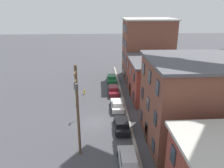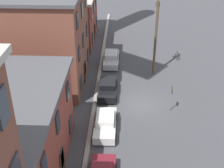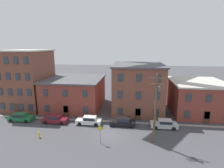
{
  "view_description": "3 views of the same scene",
  "coord_description": "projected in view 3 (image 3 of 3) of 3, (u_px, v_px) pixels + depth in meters",
  "views": [
    {
      "loc": [
        26.43,
        0.58,
        15.16
      ],
      "look_at": [
        -1.44,
        2.27,
        5.09
      ],
      "focal_mm": 35.0,
      "sensor_mm": 36.0,
      "label": 1
    },
    {
      "loc": [
        -25.36,
        1.79,
        16.96
      ],
      "look_at": [
        -1.42,
        2.76,
        3.04
      ],
      "focal_mm": 50.0,
      "sensor_mm": 36.0,
      "label": 2
    },
    {
      "loc": [
        3.26,
        -24.76,
        13.51
      ],
      "look_at": [
        0.04,
        2.79,
        7.44
      ],
      "focal_mm": 28.0,
      "sensor_mm": 36.0,
      "label": 3
    }
  ],
  "objects": [
    {
      "name": "apartment_midblock",
      "position": [
        75.0,
        92.0,
        39.25
      ],
      "size": [
        12.13,
        12.45,
        6.56
      ],
      "color": "brown",
      "rests_on": "ground_plane"
    },
    {
      "name": "caution_sign",
      "position": [
        100.0,
        132.0,
        24.42
      ],
      "size": [
        0.85,
        0.08,
        2.71
      ],
      "color": "slate",
      "rests_on": "ground_plane"
    },
    {
      "name": "ground_plane",
      "position": [
        110.0,
        134.0,
        27.28
      ],
      "size": [
        200.0,
        200.0,
        0.0
      ],
      "primitive_type": "plane",
      "color": "#424247"
    },
    {
      "name": "apartment_corner",
      "position": [
        29.0,
        79.0,
        38.79
      ],
      "size": [
        8.53,
        10.45,
        12.69
      ],
      "color": "brown",
      "rests_on": "ground_plane"
    },
    {
      "name": "kerb_strip",
      "position": [
        113.0,
        122.0,
        31.63
      ],
      "size": [
        56.0,
        0.36,
        0.16
      ],
      "primitive_type": "cube",
      "color": "#9E998E",
      "rests_on": "ground_plane"
    },
    {
      "name": "car_white",
      "position": [
        89.0,
        120.0,
        30.71
      ],
      "size": [
        4.4,
        1.92,
        1.43
      ],
      "color": "silver",
      "rests_on": "ground_plane"
    },
    {
      "name": "utility_pole",
      "position": [
        156.0,
        106.0,
        23.73
      ],
      "size": [
        2.4,
        0.44,
        9.93
      ],
      "color": "brown",
      "rests_on": "ground_plane"
    },
    {
      "name": "apartment_far",
      "position": [
        138.0,
        87.0,
        36.82
      ],
      "size": [
        10.38,
        11.4,
        9.85
      ],
      "color": "brown",
      "rests_on": "ground_plane"
    },
    {
      "name": "car_silver",
      "position": [
        164.0,
        124.0,
        29.28
      ],
      "size": [
        4.4,
        1.92,
        1.43
      ],
      "color": "#B7B7BC",
      "rests_on": "ground_plane"
    },
    {
      "name": "fire_hydrant",
      "position": [
        39.0,
        135.0,
        26.21
      ],
      "size": [
        0.24,
        0.34,
        0.96
      ],
      "color": "yellow",
      "rests_on": "ground_plane"
    },
    {
      "name": "apartment_annex",
      "position": [
        197.0,
        97.0,
        35.99
      ],
      "size": [
        10.64,
        11.79,
        6.48
      ],
      "color": "brown",
      "rests_on": "ground_plane"
    },
    {
      "name": "car_black",
      "position": [
        123.0,
        121.0,
        30.14
      ],
      "size": [
        4.4,
        1.92,
        1.43
      ],
      "color": "black",
      "rests_on": "ground_plane"
    },
    {
      "name": "car_maroon",
      "position": [
        55.0,
        119.0,
        31.29
      ],
      "size": [
        4.4,
        1.92,
        1.43
      ],
      "color": "maroon",
      "rests_on": "ground_plane"
    },
    {
      "name": "car_green",
      "position": [
        21.0,
        117.0,
        32.08
      ],
      "size": [
        4.4,
        1.92,
        1.43
      ],
      "color": "#1E6638",
      "rests_on": "ground_plane"
    }
  ]
}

